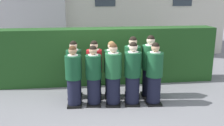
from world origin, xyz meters
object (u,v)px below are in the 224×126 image
at_px(student_front_row_0, 74,78).
at_px(student_rear_row_3, 132,69).
at_px(student_rear_row_0, 74,71).
at_px(student_front_row_4, 154,75).
at_px(student_rear_row_2, 112,71).
at_px(student_rear_row_4, 150,68).
at_px(student_front_row_3, 133,75).
at_px(student_front_row_2, 113,76).
at_px(student_in_red_blazer, 94,71).
at_px(student_front_row_1, 94,77).

xyz_separation_m(student_front_row_0, student_rear_row_3, (1.59, 0.41, 0.07)).
height_order(student_front_row_0, student_rear_row_0, student_rear_row_0).
distance_m(student_front_row_4, student_rear_row_3, 0.71).
bearing_deg(student_rear_row_2, student_rear_row_4, -5.10).
distance_m(student_front_row_3, student_rear_row_2, 0.74).
bearing_deg(student_rear_row_4, student_rear_row_0, 174.89).
bearing_deg(student_front_row_4, student_rear_row_2, 149.65).
distance_m(student_front_row_2, student_rear_row_3, 0.76).
xyz_separation_m(student_front_row_0, student_front_row_2, (1.00, -0.05, 0.02)).
height_order(student_front_row_0, student_rear_row_2, student_rear_row_2).
height_order(student_front_row_2, student_front_row_3, student_front_row_3).
xyz_separation_m(student_front_row_3, student_front_row_4, (0.56, -0.04, -0.01)).
bearing_deg(student_front_row_4, student_in_red_blazer, 157.76).
bearing_deg(student_rear_row_0, student_front_row_2, -31.96).
bearing_deg(student_rear_row_2, student_rear_row_3, -6.25).
bearing_deg(student_rear_row_2, student_rear_row_0, 174.89).
height_order(student_rear_row_0, student_in_red_blazer, student_in_red_blazer).
xyz_separation_m(student_front_row_0, student_in_red_blazer, (0.55, 0.48, 0.02)).
bearing_deg(student_front_row_0, student_front_row_2, -3.13).
relative_size(student_rear_row_2, student_rear_row_3, 0.93).
relative_size(student_front_row_2, student_rear_row_0, 1.01).
distance_m(student_front_row_3, student_rear_row_3, 0.51).
bearing_deg(student_rear_row_4, student_front_row_3, -140.86).
relative_size(student_front_row_1, student_front_row_4, 0.96).
xyz_separation_m(student_front_row_1, student_rear_row_2, (0.52, 0.47, 0.01)).
distance_m(student_front_row_4, student_rear_row_4, 0.51).
xyz_separation_m(student_front_row_0, student_rear_row_0, (0.01, 0.56, 0.01)).
bearing_deg(student_front_row_0, student_front_row_4, -3.69).
distance_m(student_in_red_blazer, student_rear_row_2, 0.47).
distance_m(student_front_row_1, student_front_row_4, 1.55).
height_order(student_front_row_1, student_front_row_4, student_front_row_4).
xyz_separation_m(student_front_row_0, student_front_row_3, (1.50, -0.09, 0.04)).
bearing_deg(student_rear_row_4, student_front_row_1, -166.44).
height_order(student_front_row_0, student_front_row_2, student_front_row_2).
bearing_deg(student_front_row_1, student_rear_row_4, 13.56).
height_order(student_front_row_3, student_rear_row_2, student_front_row_3).
xyz_separation_m(student_front_row_1, student_rear_row_0, (-0.49, 0.56, 0.02)).
xyz_separation_m(student_in_red_blazer, student_rear_row_4, (1.52, -0.10, 0.06)).
bearing_deg(student_rear_row_2, student_front_row_2, -92.78).
distance_m(student_in_red_blazer, student_rear_row_3, 1.04).
relative_size(student_front_row_3, student_rear_row_3, 0.96).
xyz_separation_m(student_front_row_4, student_rear_row_0, (-2.04, 0.69, -0.02)).
bearing_deg(student_front_row_3, student_front_row_4, -4.37).
bearing_deg(student_rear_row_4, student_rear_row_3, 176.27).
bearing_deg(student_rear_row_4, student_front_row_2, -158.11).
distance_m(student_front_row_0, student_rear_row_2, 1.12).
bearing_deg(student_in_red_blazer, student_front_row_3, -31.16).
relative_size(student_in_red_blazer, student_rear_row_4, 0.93).
bearing_deg(student_rear_row_0, student_front_row_1, -48.68).
bearing_deg(student_front_row_0, student_rear_row_2, 24.76).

